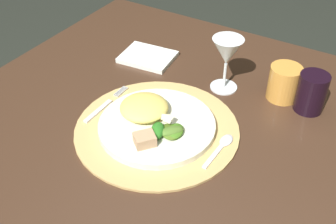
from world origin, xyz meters
TOP-DOWN VIEW (x-y plane):
  - dining_table at (0.00, 0.00)m, footprint 1.17×1.02m
  - placemat at (-0.06, -0.05)m, footprint 0.39×0.39m
  - dinner_plate at (-0.06, -0.05)m, footprint 0.27×0.27m
  - pasta_serving at (-0.11, -0.03)m, footprint 0.14×0.14m
  - salad_greens at (-0.02, -0.07)m, footprint 0.08×0.08m
  - bread_piece at (-0.04, -0.12)m, footprint 0.06×0.06m
  - fork at (-0.22, -0.05)m, footprint 0.01×0.17m
  - spoon at (0.10, -0.03)m, footprint 0.03×0.12m
  - napkin at (-0.25, 0.21)m, footprint 0.16×0.13m
  - wine_glass at (-0.00, 0.19)m, footprint 0.08×0.08m
  - amber_tumbler at (0.15, 0.23)m, footprint 0.08×0.08m
  - dark_tumbler at (0.22, 0.21)m, footprint 0.07×0.07m

SIDE VIEW (x-z plane):
  - dining_table at x=0.00m, z-range 0.21..0.97m
  - placemat at x=-0.06m, z-range 0.75..0.76m
  - napkin at x=-0.25m, z-range 0.75..0.77m
  - spoon at x=0.10m, z-range 0.76..0.77m
  - fork at x=-0.22m, z-range 0.76..0.76m
  - dinner_plate at x=-0.06m, z-range 0.76..0.77m
  - salad_greens at x=-0.02m, z-range 0.77..0.80m
  - bread_piece at x=-0.04m, z-range 0.77..0.80m
  - pasta_serving at x=-0.11m, z-range 0.77..0.81m
  - amber_tumbler at x=0.15m, z-range 0.75..0.84m
  - dark_tumbler at x=0.22m, z-range 0.75..0.85m
  - wine_glass at x=0.00m, z-range 0.78..0.93m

